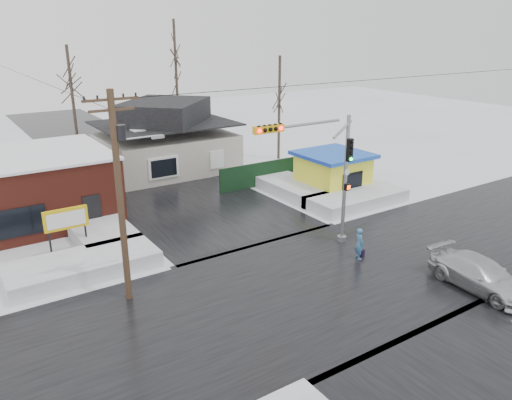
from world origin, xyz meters
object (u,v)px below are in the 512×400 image
kiosk (333,172)px  car (480,275)px  traffic_signal (324,166)px  pedestrian (359,244)px  marquee_sign (66,220)px  utility_pole (121,186)px

kiosk → car: (-4.03, -14.40, -0.76)m
kiosk → car: kiosk is taller
traffic_signal → car: (3.04, -7.37, -3.83)m
pedestrian → car: bearing=-140.4°
marquee_sign → kiosk: size_ratio=0.55×
utility_pole → kiosk: size_ratio=1.96×
utility_pole → car: bearing=-30.5°
pedestrian → utility_pole: bearing=92.9°
kiosk → pedestrian: 11.11m
car → kiosk: bearing=77.5°
marquee_sign → car: size_ratio=0.53×
kiosk → marquee_sign: bearing=-178.4°
utility_pole → car: utility_pole is taller
marquee_sign → traffic_signal: bearing=-29.7°
utility_pole → marquee_sign: bearing=100.1°
kiosk → car: 14.97m
pedestrian → car: size_ratio=0.34×
kiosk → pedestrian: bearing=-124.7°
traffic_signal → utility_pole: 10.39m
pedestrian → car: 5.75m
marquee_sign → kiosk: bearing=1.6°
kiosk → utility_pole: bearing=-159.6°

